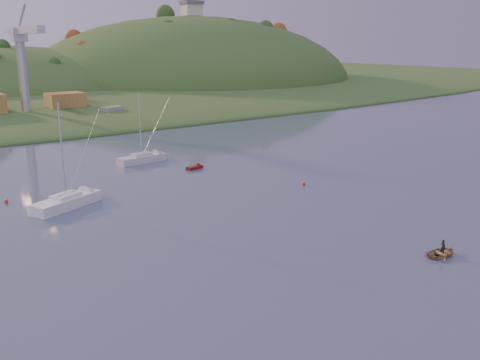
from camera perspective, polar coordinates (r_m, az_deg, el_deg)
hill_right at (r=247.89m, az=-5.00°, el=10.08°), size 150.00×130.00×60.00m
hilltop_house at (r=247.48m, az=-5.17°, el=17.81°), size 9.00×7.00×6.45m
wharf at (r=144.79m, az=-20.79°, el=6.40°), size 42.00×16.00×2.40m
shed_east at (r=148.59m, az=-18.13°, el=8.07°), size 9.00×7.00×4.00m
dock_crane at (r=139.37m, az=-22.20°, el=12.61°), size 3.20×28.00×20.30m
sailboat_near at (r=68.16m, az=-18.04°, el=-2.14°), size 9.49×6.25×12.71m
sailboat_far at (r=90.32m, az=-10.45°, el=2.33°), size 8.53×3.47×11.50m
canoe at (r=54.13m, az=20.78°, el=-7.25°), size 3.57×2.69×0.70m
paddler at (r=54.01m, az=20.81°, el=-6.91°), size 0.37×0.53×1.39m
red_tender at (r=84.98m, az=-4.56°, el=1.40°), size 3.40×1.68×1.11m
work_vessel at (r=140.66m, az=-13.45°, el=6.74°), size 13.95×8.78×3.38m
buoy_0 at (r=75.39m, az=6.82°, el=-0.36°), size 0.50×0.50×0.50m
buoy_2 at (r=72.83m, az=-23.67°, el=-2.06°), size 0.50×0.50×0.50m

